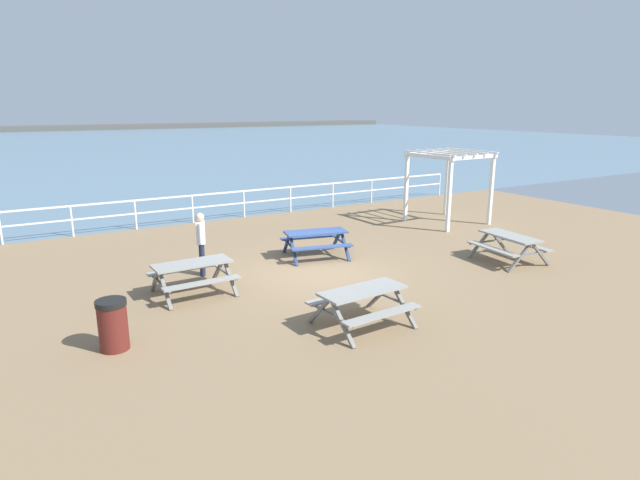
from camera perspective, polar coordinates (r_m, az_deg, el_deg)
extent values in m
cube|color=#846B4C|center=(14.14, 0.16, -3.89)|extent=(30.00, 24.00, 0.20)
cube|color=slate|center=(64.78, -24.97, 9.21)|extent=(142.00, 90.00, 0.01)
cube|color=#4C4C47|center=(107.57, -27.61, 10.45)|extent=(142.00, 6.00, 1.80)
cube|color=white|center=(20.73, -10.98, 5.00)|extent=(23.00, 0.06, 0.06)
cube|color=white|center=(20.81, -10.91, 3.71)|extent=(23.00, 0.05, 0.05)
cylinder|color=white|center=(19.64, -31.35, 1.07)|extent=(0.07, 0.07, 1.05)
cylinder|color=white|center=(19.71, -25.31, 1.84)|extent=(0.07, 0.07, 1.05)
cylinder|color=white|center=(19.99, -19.37, 2.57)|extent=(0.07, 0.07, 1.05)
cylinder|color=white|center=(20.49, -13.65, 3.25)|extent=(0.07, 0.07, 1.05)
cylinder|color=white|center=(21.19, -8.25, 3.87)|extent=(0.07, 0.07, 1.05)
cylinder|color=white|center=(22.06, -3.23, 4.41)|extent=(0.07, 0.07, 1.05)
cylinder|color=white|center=(23.09, 1.39, 4.87)|extent=(0.07, 0.07, 1.05)
cylinder|color=white|center=(24.25, 5.59, 5.27)|extent=(0.07, 0.07, 1.05)
cylinder|color=white|center=(25.53, 9.40, 5.60)|extent=(0.07, 0.07, 1.05)
cylinder|color=white|center=(26.92, 12.83, 5.88)|extent=(0.07, 0.07, 1.05)
cube|color=gray|center=(15.81, 19.88, 0.41)|extent=(0.87, 1.86, 0.05)
cube|color=gray|center=(15.46, 18.16, -0.90)|extent=(0.43, 1.82, 0.04)
cube|color=gray|center=(16.32, 21.34, -0.39)|extent=(0.43, 1.82, 0.04)
cube|color=slate|center=(16.19, 16.90, -0.41)|extent=(0.80, 0.15, 0.79)
cube|color=slate|center=(16.69, 18.81, -0.12)|extent=(0.80, 0.15, 0.79)
cube|color=slate|center=(16.43, 17.88, -0.11)|extent=(1.50, 0.20, 0.04)
cube|color=slate|center=(15.12, 20.83, -1.76)|extent=(0.80, 0.15, 0.79)
cube|color=slate|center=(15.66, 22.74, -1.41)|extent=(0.80, 0.15, 0.79)
cube|color=slate|center=(15.37, 21.82, -1.42)|extent=(1.50, 0.20, 0.04)
cube|color=#334C84|center=(15.34, -0.46, 0.87)|extent=(1.91, 1.09, 0.05)
cube|color=#334C84|center=(15.99, -1.12, 0.32)|extent=(1.81, 0.66, 0.04)
cube|color=#334C84|center=(14.84, 0.25, -0.79)|extent=(1.81, 0.66, 0.04)
cube|color=navy|center=(16.01, 1.81, 0.06)|extent=(0.26, 0.79, 0.79)
cube|color=navy|center=(15.33, 2.74, -0.60)|extent=(0.26, 0.79, 0.79)
cube|color=navy|center=(15.66, 2.27, -0.10)|extent=(0.40, 1.47, 0.04)
cube|color=navy|center=(15.58, -3.61, -0.37)|extent=(0.26, 0.79, 0.79)
cube|color=navy|center=(14.87, -2.90, -1.07)|extent=(0.26, 0.79, 0.79)
cube|color=navy|center=(15.21, -3.26, -0.55)|extent=(0.40, 1.47, 0.04)
cube|color=gray|center=(12.65, -13.68, -2.48)|extent=(1.82, 0.75, 0.05)
cube|color=gray|center=(13.30, -14.48, -3.06)|extent=(1.81, 0.31, 0.04)
cube|color=gray|center=(12.18, -12.63, -4.56)|extent=(1.81, 0.31, 0.04)
cube|color=slate|center=(13.35, -10.95, -3.13)|extent=(0.10, 0.79, 0.79)
cube|color=slate|center=(12.69, -9.69, -4.01)|extent=(0.10, 0.79, 0.79)
cube|color=slate|center=(13.00, -10.35, -3.37)|extent=(0.10, 1.50, 0.04)
cube|color=slate|center=(12.90, -17.41, -4.17)|extent=(0.10, 0.79, 0.79)
cube|color=slate|center=(12.21, -16.46, -5.14)|extent=(0.10, 0.79, 0.79)
cube|color=slate|center=(12.54, -16.96, -4.44)|extent=(0.10, 1.50, 0.04)
cube|color=gray|center=(10.57, 4.65, -5.46)|extent=(1.84, 0.80, 0.05)
cube|color=gray|center=(11.14, 2.61, -6.03)|extent=(1.81, 0.36, 0.04)
cube|color=gray|center=(10.24, 6.80, -8.00)|extent=(1.81, 0.36, 0.04)
cube|color=slate|center=(11.44, 6.50, -5.94)|extent=(0.13, 0.80, 0.79)
cube|color=slate|center=(10.92, 9.07, -7.04)|extent=(0.13, 0.80, 0.79)
cube|color=slate|center=(11.16, 7.76, -6.26)|extent=(0.15, 1.50, 0.04)
cube|color=slate|center=(10.55, -0.02, -7.63)|extent=(0.13, 0.80, 0.79)
cube|color=slate|center=(9.99, 2.42, -8.96)|extent=(0.13, 0.80, 0.79)
cube|color=slate|center=(10.25, 1.17, -8.04)|extent=(0.15, 1.50, 0.04)
cylinder|color=#1E2338|center=(14.04, -12.66, -2.13)|extent=(0.14, 0.14, 0.85)
cylinder|color=#1E2338|center=(14.22, -12.65, -1.93)|extent=(0.14, 0.14, 0.85)
cube|color=white|center=(13.95, -12.81, 0.79)|extent=(0.32, 0.39, 0.58)
cylinder|color=white|center=(13.73, -12.83, 0.69)|extent=(0.09, 0.09, 0.52)
cylinder|color=white|center=(14.16, -12.80, 1.11)|extent=(0.09, 0.09, 0.52)
sphere|color=beige|center=(13.86, -12.90, 2.41)|extent=(0.23, 0.23, 0.23)
cube|color=white|center=(21.98, 13.59, 5.91)|extent=(0.12, 0.12, 2.50)
cube|color=white|center=(20.56, 18.04, 5.04)|extent=(0.12, 0.12, 2.50)
cube|color=white|center=(20.45, 9.32, 5.51)|extent=(0.12, 0.12, 2.50)
cube|color=white|center=(18.91, 13.81, 4.58)|extent=(0.12, 0.12, 2.50)
cube|color=white|center=(21.11, 15.99, 9.01)|extent=(0.22, 2.44, 0.12)
cube|color=white|center=(19.50, 11.67, 8.87)|extent=(0.22, 2.44, 0.12)
cube|color=white|center=(21.05, 11.71, 9.25)|extent=(2.44, 0.22, 0.12)
cube|color=white|center=(19.56, 16.28, 8.61)|extent=(2.44, 0.22, 0.12)
cube|color=white|center=(19.49, 11.69, 9.22)|extent=(0.18, 2.56, 0.04)
cube|color=white|center=(19.88, 12.84, 9.25)|extent=(0.18, 2.56, 0.04)
cube|color=white|center=(20.28, 13.94, 9.28)|extent=(0.18, 2.56, 0.04)
cube|color=white|center=(20.68, 14.99, 9.31)|extent=(0.18, 2.56, 0.04)
cube|color=white|center=(21.10, 16.01, 9.33)|extent=(0.18, 2.56, 0.04)
cylinder|color=#591E19|center=(10.37, -21.50, -8.81)|extent=(0.52, 0.52, 0.85)
cylinder|color=black|center=(10.20, -21.75, -6.34)|extent=(0.55, 0.55, 0.10)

